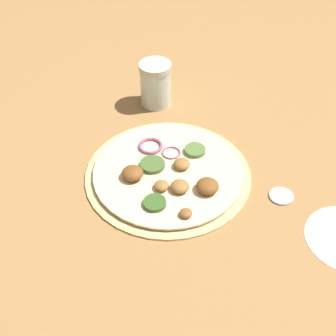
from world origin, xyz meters
TOP-DOWN VIEW (x-y plane):
  - ground_plane at (0.00, 0.00)m, footprint 3.00×3.00m
  - pizza at (-0.00, 0.00)m, footprint 0.29×0.29m
  - spice_jar at (0.17, -0.14)m, footprint 0.07×0.07m
  - loose_cap at (-0.17, -0.10)m, footprint 0.04×0.04m

SIDE VIEW (x-z plane):
  - ground_plane at x=0.00m, z-range 0.00..0.00m
  - loose_cap at x=-0.17m, z-range 0.00..0.01m
  - pizza at x=0.00m, z-range -0.01..0.02m
  - spice_jar at x=0.17m, z-range 0.00..0.09m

